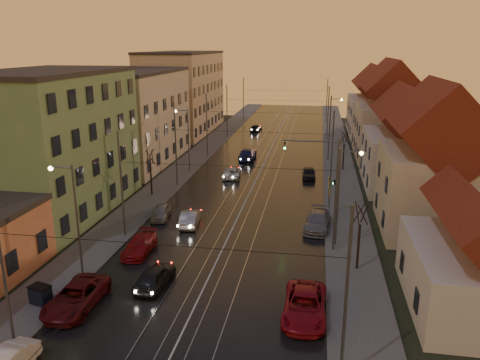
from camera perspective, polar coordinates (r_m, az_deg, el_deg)
The scene contains 47 objects.
ground at distance 30.58m, azimuth -5.19°, elevation -14.49°, with size 160.00×160.00×0.00m, color black.
road at distance 67.56m, azimuth 3.33°, elevation 2.85°, with size 16.00×120.00×0.04m, color black.
sidewalk_left at distance 69.30m, azimuth -4.93°, elevation 3.21°, with size 4.00×120.00×0.15m, color #4C4C4C.
sidewalk_right at distance 67.26m, azimuth 11.84°, elevation 2.52°, with size 4.00×120.00×0.15m, color #4C4C4C.
tram_rail_0 at distance 67.82m, azimuth 1.48°, elevation 2.96°, with size 0.06×120.00×0.03m, color gray.
tram_rail_1 at distance 67.64m, azimuth 2.68°, elevation 2.91°, with size 0.06×120.00×0.03m, color gray.
tram_rail_2 at distance 67.48m, azimuth 3.98°, elevation 2.86°, with size 0.06×120.00×0.03m, color gray.
tram_rail_3 at distance 67.36m, azimuth 5.19°, elevation 2.81°, with size 0.06×120.00×0.03m, color gray.
apartment_left_1 at distance 47.24m, azimuth -21.97°, elevation 3.94°, with size 10.00×18.00×13.00m, color #568152.
apartment_left_2 at distance 64.93m, azimuth -12.86°, elevation 7.31°, with size 10.00×20.00×12.00m, color #B5A48C.
apartment_left_3 at distance 87.31m, azimuth -6.94°, elevation 10.44°, with size 10.00×24.00×14.00m, color tan.
house_right_1 at distance 42.82m, azimuth 22.76°, elevation 1.24°, with size 8.67×10.20×10.80m.
house_right_2 at distance 55.40m, azimuth 19.78°, elevation 3.85°, with size 9.18×12.24×9.20m.
house_right_3 at distance 69.80m, azimuth 17.82°, elevation 7.38°, with size 9.18×14.28×11.50m.
house_right_4 at distance 87.60m, azimuth 16.20°, elevation 8.66°, with size 9.18×16.32×10.00m.
catenary_pole_l_0 at distance 27.20m, azimuth -26.94°, elevation -9.70°, with size 0.16×0.16×9.00m, color #595B60.
catenary_pole_r_0 at distance 22.38m, azimuth 12.81°, elevation -13.90°, with size 0.16×0.16×9.00m, color #595B60.
catenary_pole_l_1 at distance 39.33m, azimuth -14.24°, elevation -0.67°, with size 0.16×0.16×9.00m, color #595B60.
catenary_pole_r_1 at distance 36.15m, azimuth 11.64°, elevation -1.98°, with size 0.16×0.16×9.00m, color #595B60.
catenary_pole_l_2 at distance 52.94m, azimuth -7.83°, elevation 3.97°, with size 0.16×0.16×9.00m, color #595B60.
catenary_pole_r_2 at distance 50.63m, azimuth 11.14°, elevation 3.25°, with size 0.16×0.16×9.00m, color #595B60.
catenary_pole_l_3 at distance 67.15m, azimuth -4.06°, elevation 6.66°, with size 0.16×0.16×9.00m, color #595B60.
catenary_pole_r_3 at distance 65.34m, azimuth 10.86°, elevation 6.15°, with size 0.16×0.16×9.00m, color #595B60.
catenary_pole_l_4 at distance 81.64m, azimuth -1.60°, elevation 8.39°, with size 0.16×0.16×9.00m, color #595B60.
catenary_pole_r_4 at distance 80.16m, azimuth 10.68°, elevation 7.97°, with size 0.16×0.16×9.00m, color #595B60.
catenary_pole_l_5 at distance 99.23m, azimuth 0.42°, elevation 9.78°, with size 0.16×0.16×9.00m, color #595B60.
catenary_pole_r_5 at distance 98.02m, azimuth 10.54°, elevation 9.44°, with size 0.16×0.16×9.00m, color #595B60.
street_lamp_0 at distance 33.49m, azimuth -19.80°, elevation -3.41°, with size 1.75×0.32×8.00m.
street_lamp_1 at distance 37.02m, azimuth 12.41°, elevation -0.97°, with size 1.75×0.32×8.00m.
street_lamp_2 at distance 58.64m, azimuth -6.60°, elevation 5.58°, with size 1.75×0.32×8.00m.
street_lamp_3 at distance 72.21m, azimuth 11.19°, elevation 7.37°, with size 1.75×0.32×8.00m.
traffic_light_mast at distance 44.75m, azimuth 10.53°, elevation 1.72°, with size 5.30×0.32×7.20m.
bare_tree_0 at distance 50.25m, azimuth -10.82°, elevation 0.80°, with size 1.09×1.09×5.11m.
bare_tree_1 at distance 34.15m, azimuth 14.30°, elevation -6.87°, with size 1.09×1.09×5.11m.
bare_tree_2 at distance 60.90m, azimuth 12.53°, elevation 3.39°, with size 1.09×1.09×5.11m.
driving_car_0 at distance 32.29m, azimuth -10.35°, elevation -11.47°, with size 1.71×4.24×1.45m, color black.
driving_car_1 at distance 42.07m, azimuth -6.10°, elevation -4.63°, with size 1.45×4.15×1.37m, color #AEAEB4.
driving_car_2 at distance 56.72m, azimuth -1.02°, elevation 0.89°, with size 2.03×4.40×1.22m, color #B9B9B9.
driving_car_3 at distance 65.67m, azimuth 0.92°, elevation 3.18°, with size 2.21×5.44×1.58m, color #191E4C.
driving_car_4 at distance 87.43m, azimuth 1.96°, elevation 6.37°, with size 1.61×4.00×1.36m, color black.
parked_left_1 at distance 31.12m, azimuth -19.33°, elevation -13.27°, with size 2.46×5.33×1.48m, color #530E14.
parked_left_2 at distance 37.31m, azimuth -12.14°, elevation -7.78°, with size 1.81×4.44×1.29m, color maroon.
parked_left_3 at distance 44.08m, azimuth -9.62°, elevation -3.86°, with size 1.49×3.70×1.26m, color #999A9E.
parked_right_0 at distance 28.84m, azimuth 7.90°, elevation -14.89°, with size 2.50×5.43×1.51m, color maroon.
parked_right_1 at distance 41.52m, azimuth 9.42°, elevation -4.99°, with size 2.03×5.00×1.45m, color gray.
parked_right_2 at distance 56.93m, azimuth 8.40°, elevation 0.82°, with size 1.55×3.85×1.31m, color black.
dumpster at distance 32.15m, azimuth -23.15°, elevation -12.78°, with size 1.20×0.80×1.10m, color black.
Camera 1 is at (6.96, -25.38, 15.57)m, focal length 35.00 mm.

